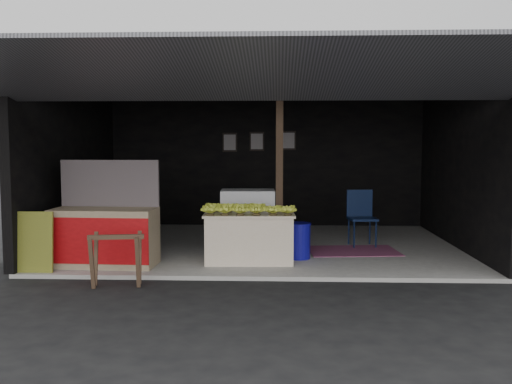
{
  "coord_description": "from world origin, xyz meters",
  "views": [
    {
      "loc": [
        0.29,
        -7.72,
        1.91
      ],
      "look_at": [
        -0.08,
        1.55,
        1.1
      ],
      "focal_mm": 40.0,
      "sensor_mm": 36.0,
      "label": 1
    }
  ],
  "objects_px": {
    "sawhorse": "(116,254)",
    "water_barrel": "(299,242)",
    "plastic_chair": "(361,213)",
    "white_crate": "(248,219)",
    "banana_table": "(249,237)",
    "neighbor_stall": "(105,234)"
  },
  "relations": [
    {
      "from": "water_barrel",
      "to": "plastic_chair",
      "type": "relative_size",
      "value": 0.54
    },
    {
      "from": "white_crate",
      "to": "banana_table",
      "type": "bearing_deg",
      "value": -88.1
    },
    {
      "from": "water_barrel",
      "to": "banana_table",
      "type": "bearing_deg",
      "value": -161.64
    },
    {
      "from": "banana_table",
      "to": "sawhorse",
      "type": "relative_size",
      "value": 1.95
    },
    {
      "from": "neighbor_stall",
      "to": "sawhorse",
      "type": "relative_size",
      "value": 2.18
    },
    {
      "from": "water_barrel",
      "to": "plastic_chair",
      "type": "height_order",
      "value": "plastic_chair"
    },
    {
      "from": "banana_table",
      "to": "water_barrel",
      "type": "distance_m",
      "value": 0.83
    },
    {
      "from": "plastic_chair",
      "to": "water_barrel",
      "type": "bearing_deg",
      "value": -140.26
    },
    {
      "from": "banana_table",
      "to": "neighbor_stall",
      "type": "bearing_deg",
      "value": -172.19
    },
    {
      "from": "water_barrel",
      "to": "neighbor_stall",
      "type": "bearing_deg",
      "value": -167.76
    },
    {
      "from": "water_barrel",
      "to": "plastic_chair",
      "type": "xyz_separation_m",
      "value": [
        1.16,
        1.22,
        0.32
      ]
    },
    {
      "from": "sawhorse",
      "to": "water_barrel",
      "type": "bearing_deg",
      "value": 24.99
    },
    {
      "from": "white_crate",
      "to": "neighbor_stall",
      "type": "xyz_separation_m",
      "value": [
        -2.07,
        -1.46,
        -0.04
      ]
    },
    {
      "from": "white_crate",
      "to": "plastic_chair",
      "type": "relative_size",
      "value": 1.03
    },
    {
      "from": "sawhorse",
      "to": "plastic_chair",
      "type": "bearing_deg",
      "value": 29.3
    },
    {
      "from": "neighbor_stall",
      "to": "plastic_chair",
      "type": "height_order",
      "value": "neighbor_stall"
    },
    {
      "from": "white_crate",
      "to": "sawhorse",
      "type": "height_order",
      "value": "white_crate"
    },
    {
      "from": "sawhorse",
      "to": "water_barrel",
      "type": "distance_m",
      "value": 2.99
    },
    {
      "from": "sawhorse",
      "to": "plastic_chair",
      "type": "relative_size",
      "value": 0.73
    },
    {
      "from": "neighbor_stall",
      "to": "water_barrel",
      "type": "bearing_deg",
      "value": 14.64
    },
    {
      "from": "plastic_chair",
      "to": "white_crate",
      "type": "bearing_deg",
      "value": -175.55
    },
    {
      "from": "water_barrel",
      "to": "plastic_chair",
      "type": "bearing_deg",
      "value": 46.63
    }
  ]
}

